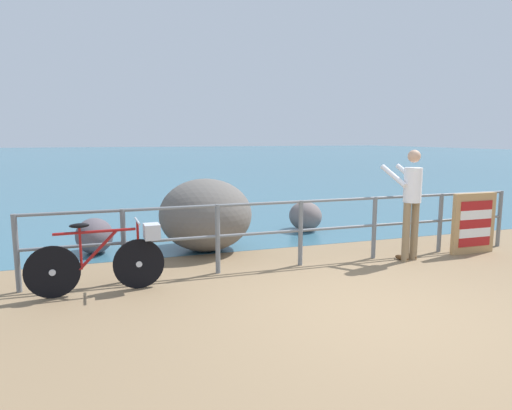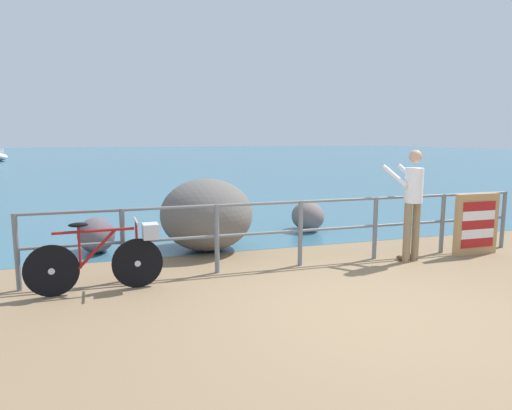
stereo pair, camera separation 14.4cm
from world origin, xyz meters
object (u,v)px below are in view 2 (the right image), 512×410
person_at_railing (412,200)px  breakwater_boulder_right (308,216)px  bicycle (108,256)px  folded_deckchair_stack (476,224)px  breakwater_boulder_main (207,215)px  breakwater_boulder_left (96,235)px

person_at_railing → breakwater_boulder_right: 2.86m
bicycle → folded_deckchair_stack: folded_deckchair_stack is taller
folded_deckchair_stack → breakwater_boulder_right: folded_deckchair_stack is taller
bicycle → breakwater_boulder_main: size_ratio=1.05×
bicycle → breakwater_boulder_left: bicycle is taller
bicycle → folded_deckchair_stack: 5.94m
breakwater_boulder_left → bicycle: bearing=-84.2°
breakwater_boulder_main → breakwater_boulder_left: breakwater_boulder_main is taller
breakwater_boulder_left → breakwater_boulder_main: bearing=-12.4°
person_at_railing → breakwater_boulder_right: bearing=-1.5°
breakwater_boulder_left → folded_deckchair_stack: bearing=-18.6°
person_at_railing → folded_deckchair_stack: size_ratio=1.71×
breakwater_boulder_main → breakwater_boulder_left: size_ratio=1.99×
folded_deckchair_stack → breakwater_boulder_left: size_ratio=1.28×
folded_deckchair_stack → breakwater_boulder_main: (-4.29, 1.66, 0.11)m
person_at_railing → breakwater_boulder_main: person_at_railing is taller
folded_deckchair_stack → breakwater_boulder_main: 4.60m
folded_deckchair_stack → person_at_railing: bearing=-178.9°
person_at_railing → folded_deckchair_stack: 1.40m
bicycle → breakwater_boulder_right: 4.90m
bicycle → breakwater_boulder_right: bicycle is taller
folded_deckchair_stack → breakwater_boulder_main: breakwater_boulder_main is taller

